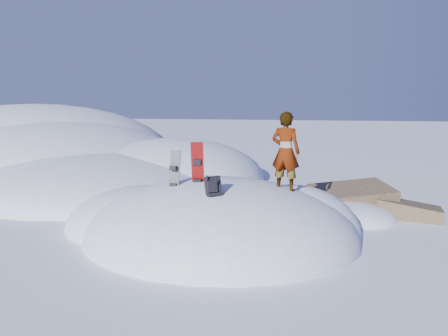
% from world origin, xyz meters
% --- Properties ---
extents(ground, '(120.00, 120.00, 0.00)m').
position_xyz_m(ground, '(0.00, 0.00, 0.00)').
color(ground, white).
rests_on(ground, ground).
extents(snow_mound, '(8.00, 6.00, 3.00)m').
position_xyz_m(snow_mound, '(-0.17, 0.24, 0.00)').
color(snow_mound, white).
rests_on(snow_mound, ground).
extents(snow_ridge, '(21.50, 18.50, 6.40)m').
position_xyz_m(snow_ridge, '(-10.43, 9.85, 0.00)').
color(snow_ridge, white).
rests_on(snow_ridge, ground).
extents(rock_outcrop, '(4.68, 4.41, 1.68)m').
position_xyz_m(rock_outcrop, '(3.72, 3.01, 0.01)').
color(rock_outcrop, brown).
rests_on(rock_outcrop, ground).
extents(snowboard_red, '(0.32, 0.28, 1.64)m').
position_xyz_m(snowboard_red, '(-0.51, -0.20, 1.67)').
color(snowboard_red, red).
rests_on(snowboard_red, snow_mound).
extents(snowboard_dark, '(0.31, 0.34, 1.41)m').
position_xyz_m(snowboard_dark, '(-1.05, -0.44, 1.58)').
color(snowboard_dark, black).
rests_on(snowboard_dark, snow_mound).
extents(backpack, '(0.46, 0.51, 0.53)m').
position_xyz_m(backpack, '(0.07, -1.17, 1.57)').
color(backpack, black).
rests_on(backpack, snow_mound).
extents(gear_pile, '(0.89, 0.78, 0.23)m').
position_xyz_m(gear_pile, '(-2.79, -0.86, 0.11)').
color(gear_pile, black).
rests_on(gear_pile, ground).
extents(person, '(0.82, 0.66, 1.96)m').
position_xyz_m(person, '(1.62, 0.11, 2.23)').
color(person, slate).
rests_on(person, snow_mound).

